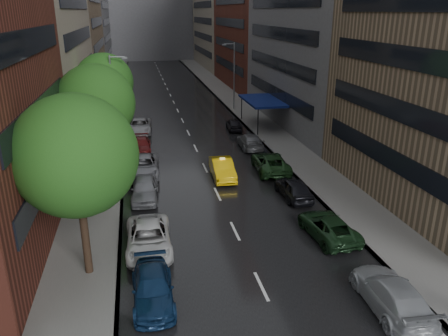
{
  "coord_description": "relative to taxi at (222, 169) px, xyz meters",
  "views": [
    {
      "loc": [
        -5.57,
        -13.95,
        13.13
      ],
      "look_at": [
        0.0,
        13.5,
        3.0
      ],
      "focal_mm": 35.0,
      "sensor_mm": 36.0,
      "label": 1
    }
  ],
  "objects": [
    {
      "name": "road",
      "position": [
        -1.04,
        30.68,
        -0.79
      ],
      "size": [
        14.0,
        140.0,
        0.01
      ],
      "primitive_type": "cube",
      "color": "black",
      "rests_on": "ground"
    },
    {
      "name": "sidewalk_left",
      "position": [
        -10.04,
        30.68,
        -0.72
      ],
      "size": [
        4.0,
        140.0,
        0.15
      ],
      "primitive_type": "cube",
      "color": "gray",
      "rests_on": "ground"
    },
    {
      "name": "sidewalk_right",
      "position": [
        7.96,
        30.68,
        -0.72
      ],
      "size": [
        4.0,
        140.0,
        0.15
      ],
      "primitive_type": "cube",
      "color": "gray",
      "rests_on": "ground"
    },
    {
      "name": "building_far",
      "position": [
        -1.04,
        98.68,
        15.2
      ],
      "size": [
        40.0,
        14.0,
        32.0
      ],
      "primitive_type": "cube",
      "color": "slate",
      "rests_on": "ground"
    },
    {
      "name": "tree_near",
      "position": [
        -9.64,
        -12.44,
        5.77
      ],
      "size": [
        6.02,
        6.02,
        9.6
      ],
      "color": "#382619",
      "rests_on": "ground"
    },
    {
      "name": "tree_mid",
      "position": [
        -9.64,
        0.76,
        5.69
      ],
      "size": [
        5.95,
        5.95,
        9.47
      ],
      "color": "#382619",
      "rests_on": "ground"
    },
    {
      "name": "tree_far",
      "position": [
        -9.64,
        12.54,
        5.53
      ],
      "size": [
        5.8,
        5.8,
        9.24
      ],
      "color": "#382619",
      "rests_on": "ground"
    },
    {
      "name": "taxi",
      "position": [
        0.0,
        0.0,
        0.0
      ],
      "size": [
        1.84,
        4.89,
        1.59
      ],
      "primitive_type": "imported",
      "rotation": [
        0.0,
        0.0,
        -0.03
      ],
      "color": "yellow",
      "rests_on": "ground"
    },
    {
      "name": "parked_cars_left",
      "position": [
        -6.44,
        0.38,
        -0.03
      ],
      "size": [
        2.93,
        36.51,
        1.61
      ],
      "color": "#10284C",
      "rests_on": "ground"
    },
    {
      "name": "parked_cars_right",
      "position": [
        4.36,
        -3.5,
        -0.04
      ],
      "size": [
        3.01,
        37.97,
        1.58
      ],
      "color": "#A0A4A9",
      "rests_on": "ground"
    },
    {
      "name": "street_lamp_left",
      "position": [
        -8.77,
        10.68,
        4.09
      ],
      "size": [
        1.74,
        0.22,
        9.0
      ],
      "color": "gray",
      "rests_on": "sidewalk_left"
    },
    {
      "name": "street_lamp_right",
      "position": [
        6.68,
        25.68,
        4.09
      ],
      "size": [
        1.74,
        0.22,
        9.0
      ],
      "color": "gray",
      "rests_on": "sidewalk_right"
    },
    {
      "name": "awning",
      "position": [
        7.94,
        15.68,
        2.34
      ],
      "size": [
        4.0,
        8.0,
        3.12
      ],
      "color": "navy",
      "rests_on": "sidewalk_right"
    }
  ]
}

